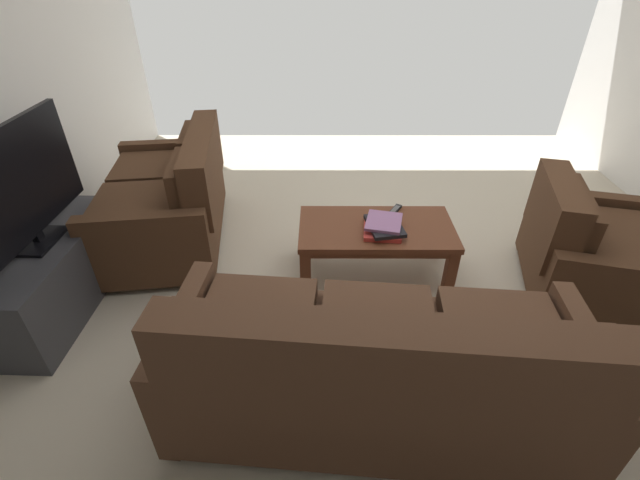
{
  "coord_description": "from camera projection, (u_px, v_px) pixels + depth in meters",
  "views": [
    {
      "loc": [
        0.45,
        2.5,
        2.0
      ],
      "look_at": [
        0.45,
        0.5,
        0.63
      ],
      "focal_mm": 24.58,
      "sensor_mm": 36.0,
      "label": 1
    }
  ],
  "objects": [
    {
      "name": "ground_plane",
      "position": [
        382.0,
        274.0,
        3.2
      ],
      "size": [
        5.09,
        5.5,
        0.01
      ],
      "primitive_type": "cube",
      "color": "beige"
    },
    {
      "name": "sofa_main",
      "position": [
        376.0,
        370.0,
        1.99
      ],
      "size": [
        1.99,
        0.96,
        0.92
      ],
      "color": "black",
      "rests_on": "ground"
    },
    {
      "name": "loveseat_near",
      "position": [
        170.0,
        199.0,
        3.35
      ],
      "size": [
        1.0,
        1.42,
        0.87
      ],
      "color": "black",
      "rests_on": "ground"
    },
    {
      "name": "coffee_table",
      "position": [
        376.0,
        234.0,
        3.0
      ],
      "size": [
        1.05,
        0.55,
        0.41
      ],
      "color": "brown",
      "rests_on": "ground"
    },
    {
      "name": "tv_stand",
      "position": [
        54.0,
        275.0,
        2.78
      ],
      "size": [
        0.47,
        1.19,
        0.5
      ],
      "color": "#38383D",
      "rests_on": "ground"
    },
    {
      "name": "flat_tv",
      "position": [
        16.0,
        188.0,
        2.44
      ],
      "size": [
        0.21,
        1.11,
        0.7
      ],
      "color": "black",
      "rests_on": "tv_stand"
    },
    {
      "name": "armchair_side",
      "position": [
        595.0,
        253.0,
        2.83
      ],
      "size": [
        1.06,
        1.1,
        0.81
      ],
      "color": "black",
      "rests_on": "ground"
    },
    {
      "name": "book_stack",
      "position": [
        383.0,
        226.0,
        2.9
      ],
      "size": [
        0.28,
        0.33,
        0.08
      ],
      "color": "#C63833",
      "rests_on": "coffee_table"
    },
    {
      "name": "tv_remote",
      "position": [
        395.0,
        210.0,
        3.12
      ],
      "size": [
        0.12,
        0.16,
        0.02
      ],
      "color": "black",
      "rests_on": "coffee_table"
    }
  ]
}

